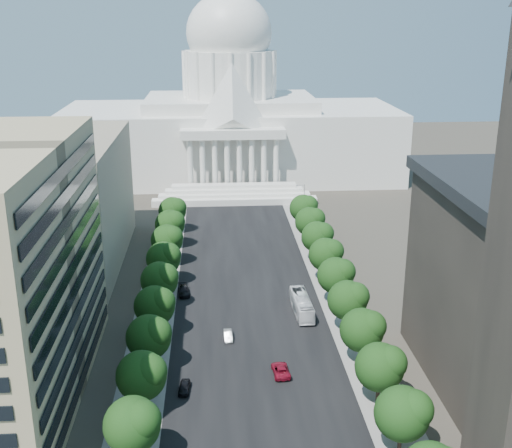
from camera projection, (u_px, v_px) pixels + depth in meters
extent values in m
cube|color=black|center=(244.00, 272.00, 149.55)|extent=(30.00, 260.00, 0.01)
cube|color=gray|center=(162.00, 274.00, 148.31)|extent=(8.00, 260.00, 0.02)
cube|color=gray|center=(324.00, 270.00, 150.80)|extent=(8.00, 260.00, 0.02)
cube|color=white|center=(231.00, 142.00, 235.68)|extent=(120.00, 50.00, 25.00)
cube|color=white|center=(230.00, 102.00, 231.15)|extent=(60.00, 40.00, 4.00)
cube|color=white|center=(233.00, 133.00, 207.59)|extent=(34.00, 8.00, 3.00)
cylinder|color=white|center=(230.00, 74.00, 228.02)|extent=(32.00, 32.00, 16.00)
ellipsoid|color=white|center=(229.00, 33.00, 223.65)|extent=(30.00, 30.00, 27.60)
cube|color=gray|center=(38.00, 202.00, 151.20)|extent=(38.00, 52.00, 30.00)
sphere|color=black|center=(132.00, 425.00, 83.90)|extent=(7.60, 7.60, 7.60)
sphere|color=black|center=(141.00, 420.00, 82.91)|extent=(5.32, 5.32, 5.32)
cylinder|color=#33261C|center=(143.00, 403.00, 96.74)|extent=(0.56, 0.56, 2.94)
sphere|color=black|center=(141.00, 376.00, 95.27)|extent=(7.60, 7.60, 7.60)
sphere|color=black|center=(149.00, 371.00, 94.28)|extent=(5.32, 5.32, 5.32)
cylinder|color=#33261C|center=(150.00, 362.00, 108.11)|extent=(0.56, 0.56, 2.94)
sphere|color=black|center=(149.00, 337.00, 106.65)|extent=(7.60, 7.60, 7.60)
sphere|color=black|center=(156.00, 333.00, 105.66)|extent=(5.32, 5.32, 5.32)
cylinder|color=#33261C|center=(156.00, 329.00, 119.49)|extent=(0.56, 0.56, 2.94)
sphere|color=black|center=(154.00, 306.00, 118.02)|extent=(7.60, 7.60, 7.60)
sphere|color=black|center=(161.00, 302.00, 117.03)|extent=(5.32, 5.32, 5.32)
cylinder|color=#33261C|center=(160.00, 301.00, 130.86)|extent=(0.56, 0.56, 2.94)
sphere|color=black|center=(159.00, 280.00, 129.39)|extent=(7.60, 7.60, 7.60)
sphere|color=black|center=(165.00, 276.00, 128.40)|extent=(5.32, 5.32, 5.32)
cylinder|color=#33261C|center=(164.00, 278.00, 142.23)|extent=(0.56, 0.56, 2.94)
sphere|color=black|center=(163.00, 259.00, 140.76)|extent=(7.60, 7.60, 7.60)
sphere|color=black|center=(169.00, 255.00, 139.77)|extent=(5.32, 5.32, 5.32)
cylinder|color=#33261C|center=(168.00, 259.00, 153.60)|extent=(0.56, 0.56, 2.94)
sphere|color=black|center=(167.00, 240.00, 152.13)|extent=(7.60, 7.60, 7.60)
sphere|color=black|center=(172.00, 237.00, 151.14)|extent=(5.32, 5.32, 5.32)
cylinder|color=#33261C|center=(171.00, 242.00, 164.97)|extent=(0.56, 0.56, 2.94)
sphere|color=black|center=(170.00, 225.00, 163.51)|extent=(7.60, 7.60, 7.60)
sphere|color=black|center=(175.00, 221.00, 162.52)|extent=(5.32, 5.32, 5.32)
cylinder|color=#33261C|center=(173.00, 227.00, 176.35)|extent=(0.56, 0.56, 2.94)
sphere|color=black|center=(172.00, 211.00, 174.88)|extent=(7.60, 7.60, 7.60)
sphere|color=black|center=(177.00, 208.00, 173.89)|extent=(5.32, 5.32, 5.32)
cylinder|color=#33261C|center=(399.00, 443.00, 87.73)|extent=(0.56, 0.56, 2.94)
sphere|color=black|center=(402.00, 414.00, 86.26)|extent=(7.60, 7.60, 7.60)
sphere|color=black|center=(414.00, 409.00, 85.27)|extent=(5.32, 5.32, 5.32)
cylinder|color=#33261C|center=(378.00, 394.00, 99.10)|extent=(0.56, 0.56, 2.94)
sphere|color=black|center=(380.00, 367.00, 97.63)|extent=(7.60, 7.60, 7.60)
sphere|color=black|center=(390.00, 363.00, 96.64)|extent=(5.32, 5.32, 5.32)
cylinder|color=#33261C|center=(360.00, 355.00, 110.47)|extent=(0.56, 0.56, 2.94)
sphere|color=black|center=(362.00, 330.00, 109.00)|extent=(7.60, 7.60, 7.60)
sphere|color=black|center=(371.00, 326.00, 108.01)|extent=(5.32, 5.32, 5.32)
cylinder|color=#33261C|center=(346.00, 323.00, 121.84)|extent=(0.56, 0.56, 2.94)
sphere|color=black|center=(347.00, 300.00, 120.38)|extent=(7.60, 7.60, 7.60)
sphere|color=black|center=(356.00, 296.00, 119.39)|extent=(5.32, 5.32, 5.32)
cylinder|color=#33261C|center=(335.00, 296.00, 133.22)|extent=(0.56, 0.56, 2.94)
sphere|color=black|center=(335.00, 275.00, 131.75)|extent=(7.60, 7.60, 7.60)
sphere|color=black|center=(343.00, 272.00, 130.76)|extent=(5.32, 5.32, 5.32)
cylinder|color=#33261C|center=(325.00, 274.00, 144.59)|extent=(0.56, 0.56, 2.94)
sphere|color=black|center=(325.00, 255.00, 143.12)|extent=(7.60, 7.60, 7.60)
sphere|color=black|center=(332.00, 251.00, 142.13)|extent=(5.32, 5.32, 5.32)
cylinder|color=#33261C|center=(316.00, 255.00, 155.96)|extent=(0.56, 0.56, 2.94)
sphere|color=black|center=(317.00, 237.00, 154.49)|extent=(7.60, 7.60, 7.60)
sphere|color=black|center=(323.00, 233.00, 153.50)|extent=(5.32, 5.32, 5.32)
cylinder|color=#33261C|center=(309.00, 239.00, 167.33)|extent=(0.56, 0.56, 2.94)
sphere|color=black|center=(310.00, 222.00, 165.86)|extent=(7.60, 7.60, 7.60)
sphere|color=black|center=(315.00, 218.00, 164.87)|extent=(5.32, 5.32, 5.32)
cylinder|color=#33261C|center=(303.00, 224.00, 178.70)|extent=(0.56, 0.56, 2.94)
sphere|color=black|center=(303.00, 208.00, 177.24)|extent=(7.60, 7.60, 7.60)
sphere|color=black|center=(308.00, 205.00, 176.25)|extent=(5.32, 5.32, 5.32)
cylinder|color=gray|center=(397.00, 379.00, 97.37)|extent=(0.18, 0.18, 9.00)
cylinder|color=gray|center=(391.00, 355.00, 95.95)|extent=(2.40, 0.14, 0.14)
sphere|color=gray|center=(384.00, 356.00, 95.91)|extent=(0.44, 0.44, 0.44)
cylinder|color=gray|center=(360.00, 308.00, 121.06)|extent=(0.18, 0.18, 9.00)
cylinder|color=gray|center=(355.00, 287.00, 119.64)|extent=(2.40, 0.14, 0.14)
sphere|color=gray|center=(349.00, 288.00, 119.60)|extent=(0.44, 0.44, 0.44)
cylinder|color=gray|center=(335.00, 260.00, 144.75)|extent=(0.18, 0.18, 9.00)
cylinder|color=gray|center=(331.00, 242.00, 143.33)|extent=(2.40, 0.14, 0.14)
sphere|color=gray|center=(326.00, 242.00, 143.29)|extent=(0.44, 0.44, 0.44)
cylinder|color=gray|center=(318.00, 225.00, 168.44)|extent=(0.18, 0.18, 9.00)
cylinder|color=gray|center=(314.00, 209.00, 167.02)|extent=(2.40, 0.14, 0.14)
sphere|color=gray|center=(309.00, 210.00, 166.98)|extent=(0.44, 0.44, 0.44)
cylinder|color=gray|center=(304.00, 199.00, 192.14)|extent=(0.18, 0.18, 9.00)
cylinder|color=gray|center=(301.00, 185.00, 190.71)|extent=(2.40, 0.14, 0.14)
sphere|color=gray|center=(297.00, 186.00, 190.67)|extent=(0.44, 0.44, 0.44)
imported|color=black|center=(184.00, 387.00, 102.10)|extent=(2.05, 4.40, 1.46)
imported|color=#A3A7AB|center=(228.00, 335.00, 118.59)|extent=(1.65, 4.36, 1.42)
imported|color=maroon|center=(281.00, 370.00, 106.95)|extent=(3.04, 5.89, 1.59)
imported|color=black|center=(184.00, 291.00, 137.35)|extent=(2.98, 5.92, 1.65)
imported|color=white|center=(302.00, 305.00, 128.62)|extent=(3.54, 13.14, 3.63)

